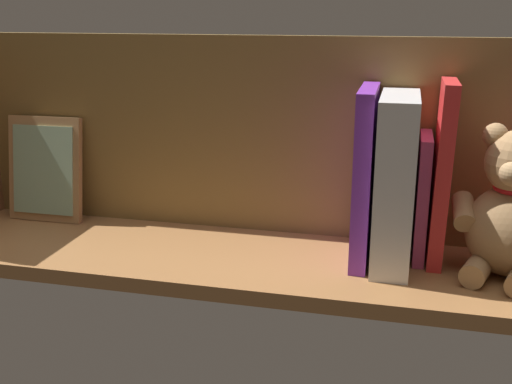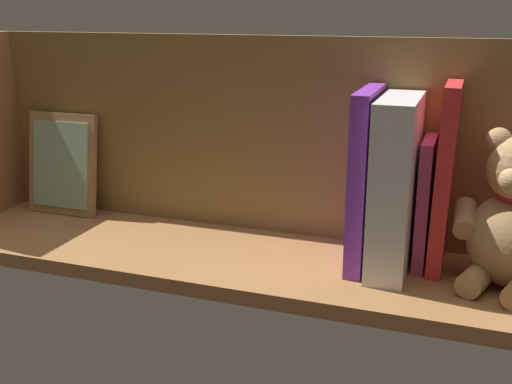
# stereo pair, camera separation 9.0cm
# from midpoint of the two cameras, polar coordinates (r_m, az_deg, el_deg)

# --- Properties ---
(ground_plane) EXTENTS (1.06, 0.26, 0.02)m
(ground_plane) POSITION_cam_midpoint_polar(r_m,az_deg,el_deg) (0.94, -2.77, -6.30)
(ground_plane) COLOR #9E6B3D
(shelf_back_panel) EXTENTS (1.06, 0.02, 0.31)m
(shelf_back_panel) POSITION_cam_midpoint_polar(r_m,az_deg,el_deg) (0.98, -1.18, 5.09)
(shelf_back_panel) COLOR olive
(shelf_back_panel) RESTS_ON ground_plane
(teddy_bear) EXTENTS (0.16, 0.16, 0.21)m
(teddy_bear) POSITION_cam_midpoint_polar(r_m,az_deg,el_deg) (0.88, 19.87, -1.77)
(teddy_bear) COLOR tan
(teddy_bear) RESTS_ON ground_plane
(book_2) EXTENTS (0.02, 0.11, 0.26)m
(book_2) POSITION_cam_midpoint_polar(r_m,az_deg,el_deg) (0.89, 14.00, 1.63)
(book_2) COLOR red
(book_2) RESTS_ON ground_plane
(book_3) EXTENTS (0.02, 0.10, 0.18)m
(book_3) POSITION_cam_midpoint_polar(r_m,az_deg,el_deg) (0.91, 12.36, -0.53)
(book_3) COLOR #B23F72
(book_3) RESTS_ON ground_plane
(dictionary_thick_white) EXTENTS (0.05, 0.16, 0.24)m
(dictionary_thick_white) POSITION_cam_midpoint_polar(r_m,az_deg,el_deg) (0.87, 9.86, 0.93)
(dictionary_thick_white) COLOR silver
(dictionary_thick_white) RESTS_ON ground_plane
(book_4) EXTENTS (0.02, 0.14, 0.25)m
(book_4) POSITION_cam_midpoint_polar(r_m,az_deg,el_deg) (0.88, 7.13, 1.48)
(book_4) COLOR purple
(book_4) RESTS_ON ground_plane
(picture_frame_leaning) EXTENTS (0.13, 0.04, 0.18)m
(picture_frame_leaning) POSITION_cam_midpoint_polar(r_m,az_deg,el_deg) (1.13, -21.08, 1.94)
(picture_frame_leaning) COLOR #A87A4C
(picture_frame_leaning) RESTS_ON ground_plane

